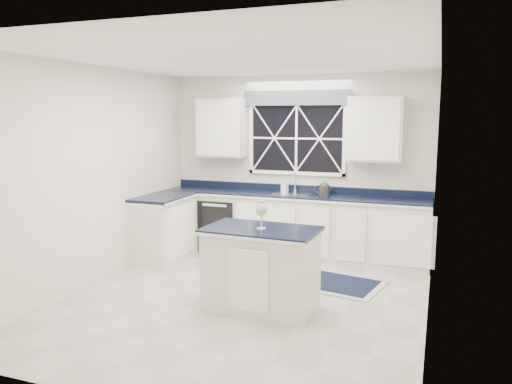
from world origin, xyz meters
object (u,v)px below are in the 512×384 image
at_px(dishwasher, 224,224).
at_px(soap_bottle, 285,186).
at_px(island, 261,269).
at_px(faucet, 295,182).
at_px(wine_glass, 261,210).
at_px(kettle, 324,188).

xyz_separation_m(dishwasher, soap_bottle, (0.95, 0.16, 0.63)).
bearing_deg(island, soap_bottle, 103.43).
distance_m(island, soap_bottle, 2.41).
bearing_deg(faucet, wine_glass, -82.70).
height_order(wine_glass, soap_bottle, wine_glass).
height_order(dishwasher, kettle, kettle).
xyz_separation_m(faucet, island, (0.29, -2.33, -0.65)).
height_order(kettle, wine_glass, wine_glass).
height_order(faucet, wine_glass, faucet).
xyz_separation_m(dishwasher, island, (1.39, -2.13, 0.04)).
bearing_deg(kettle, island, -101.03).
relative_size(kettle, soap_bottle, 1.53).
distance_m(dishwasher, wine_glass, 2.67).
height_order(island, wine_glass, wine_glass).
bearing_deg(soap_bottle, kettle, -6.48).
distance_m(kettle, soap_bottle, 0.63).
distance_m(island, wine_glass, 0.66).
relative_size(dishwasher, wine_glass, 2.73).
distance_m(wine_glass, soap_bottle, 2.37).
bearing_deg(soap_bottle, dishwasher, -170.32).
bearing_deg(wine_glass, faucet, 97.30).
relative_size(dishwasher, faucet, 2.72).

